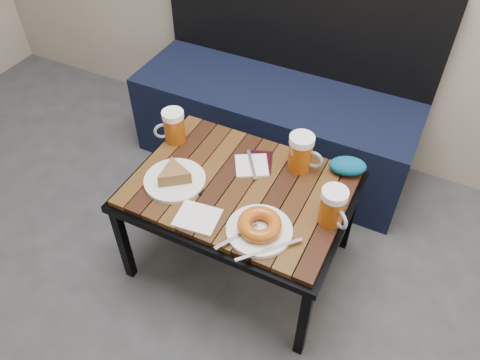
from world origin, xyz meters
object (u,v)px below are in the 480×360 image
at_px(bench, 276,117).
at_px(plate_bagel, 259,227).
at_px(passport_navy, 188,185).
at_px(knit_pouch, 348,166).
at_px(cafe_table, 240,193).
at_px(beer_mug_centre, 301,153).
at_px(beer_mug_right, 333,207).
at_px(plate_pie, 174,177).
at_px(passport_burgundy, 260,162).
at_px(beer_mug_left, 173,126).

distance_m(bench, plate_bagel, 0.95).
bearing_deg(passport_navy, knit_pouch, 103.84).
distance_m(cafe_table, beer_mug_centre, 0.28).
xyz_separation_m(cafe_table, beer_mug_right, (0.36, -0.02, 0.12)).
bearing_deg(plate_pie, cafe_table, 22.02).
xyz_separation_m(beer_mug_right, passport_burgundy, (-0.35, 0.17, -0.07)).
relative_size(plate_pie, passport_navy, 1.87).
bearing_deg(beer_mug_right, passport_navy, -133.87).
xyz_separation_m(beer_mug_centre, plate_bagel, (-0.01, -0.37, -0.05)).
relative_size(beer_mug_centre, passport_navy, 1.24).
bearing_deg(passport_navy, plate_bagel, 56.57).
distance_m(plate_bagel, passport_burgundy, 0.35).
bearing_deg(cafe_table, plate_bagel, -47.32).
distance_m(beer_mug_right, knit_pouch, 0.27).
height_order(plate_bagel, knit_pouch, same).
bearing_deg(plate_pie, beer_mug_left, 121.91).
xyz_separation_m(bench, beer_mug_right, (0.50, -0.71, 0.27)).
height_order(beer_mug_left, passport_burgundy, beer_mug_left).
bearing_deg(beer_mug_right, beer_mug_centre, 171.58).
bearing_deg(beer_mug_centre, plate_bagel, -90.65).
relative_size(plate_pie, knit_pouch, 1.63).
xyz_separation_m(plate_pie, plate_bagel, (0.39, -0.08, 0.00)).
relative_size(beer_mug_centre, plate_bagel, 0.57).
bearing_deg(knit_pouch, passport_burgundy, -162.62).
height_order(beer_mug_centre, knit_pouch, beer_mug_centre).
height_order(plate_pie, knit_pouch, plate_pie).
distance_m(beer_mug_left, beer_mug_right, 0.74).
bearing_deg(passport_navy, plate_pie, -105.91).
bearing_deg(bench, beer_mug_right, -54.77).
bearing_deg(beer_mug_centre, cafe_table, -130.40).
distance_m(bench, passport_navy, 0.81).
height_order(beer_mug_left, plate_bagel, beer_mug_left).
bearing_deg(passport_burgundy, plate_bagel, -85.85).
distance_m(passport_navy, passport_burgundy, 0.31).
height_order(cafe_table, passport_burgundy, passport_burgundy).
bearing_deg(bench, passport_navy, -92.52).
height_order(bench, plate_bagel, bench).
height_order(bench, cafe_table, bench).
bearing_deg(plate_pie, plate_bagel, -11.53).
xyz_separation_m(plate_pie, passport_navy, (0.05, 0.00, -0.02)).
height_order(beer_mug_right, passport_navy, beer_mug_right).
height_order(cafe_table, beer_mug_right, beer_mug_right).
bearing_deg(beer_mug_centre, passport_burgundy, -163.51).
distance_m(bench, beer_mug_centre, 0.65).
bearing_deg(plate_pie, passport_navy, 3.65).
relative_size(bench, plate_pie, 5.96).
distance_m(plate_bagel, knit_pouch, 0.46).
xyz_separation_m(plate_pie, knit_pouch, (0.57, 0.34, 0.01)).
distance_m(plate_pie, passport_burgundy, 0.35).
relative_size(cafe_table, beer_mug_centre, 5.42).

